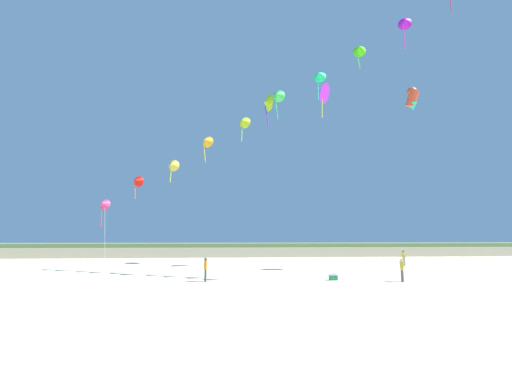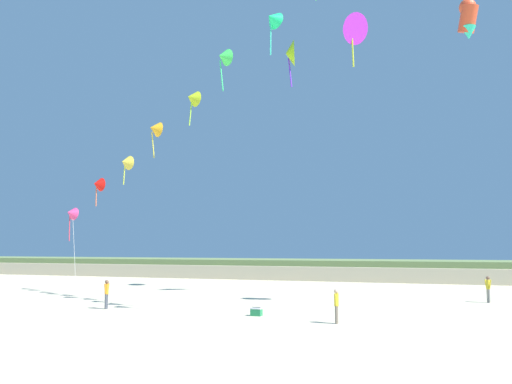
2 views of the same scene
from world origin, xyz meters
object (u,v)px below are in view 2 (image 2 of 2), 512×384
Objects in this scene: person_near_left at (488,287)px; large_kite_high_solo at (290,53)px; person_near_right at (336,303)px; person_mid_center at (107,292)px; large_kite_low_lead at (468,18)px; large_kite_mid_trail at (352,29)px; beach_cooler at (256,312)px.

large_kite_high_solo is (-14.91, 4.44, 19.45)m from person_near_left.
large_kite_high_solo reaches higher than person_near_right.
large_kite_low_lead is at bearing 18.80° from person_mid_center.
person_mid_center is 0.40× the size of large_kite_mid_trail.
person_near_left reaches higher than person_near_right.
large_kite_low_lead is 0.60× the size of large_kite_mid_trail.
beach_cooler is at bearing -79.73° from large_kite_high_solo.
large_kite_mid_trail is at bearing 44.53° from person_mid_center.
beach_cooler is at bearing 0.38° from person_mid_center.
large_kite_high_solo is at bearing 113.17° from person_near_right.
person_mid_center is at bearing -135.47° from large_kite_mid_trail.
person_mid_center reaches higher than person_near_right.
person_near_left is 0.68× the size of large_kite_low_lead.
person_mid_center is 0.40× the size of large_kite_high_solo.
person_mid_center is 26.25m from large_kite_high_solo.
person_near_left is at bearing 29.05° from person_mid_center.
person_near_right is 4.92m from beach_cooler.
person_near_left is 1.05× the size of person_near_right.
beach_cooler is (9.49, 0.06, -0.77)m from person_mid_center.
large_kite_low_lead is 21.95m from beach_cooler.
beach_cooler is at bearing 162.65° from person_near_right.
large_kite_high_solo reaches higher than large_kite_low_lead.
beach_cooler is (-4.64, 1.45, -0.74)m from person_near_right.
person_near_left is 0.41× the size of large_kite_mid_trail.
large_kite_low_lead is (-0.69, -4.85, 16.69)m from person_near_left.
person_near_left is 1.02× the size of person_mid_center.
large_kite_high_solo is (-7.59, 17.74, 19.50)m from person_near_right.
large_kite_low_lead reaches higher than beach_cooler.
person_near_right is 0.39× the size of large_kite_high_solo.
person_near_right is 19.89m from large_kite_low_lead.
large_kite_high_solo is 26.15m from beach_cooler.
large_kite_mid_trail is at bearing 146.14° from large_kite_low_lead.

